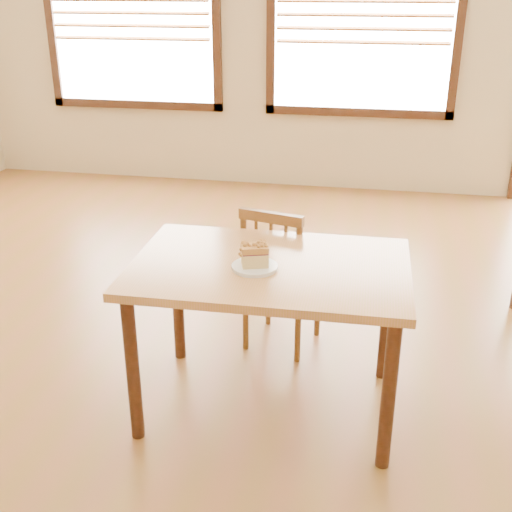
{
  "coord_description": "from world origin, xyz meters",
  "views": [
    {
      "loc": [
        0.52,
        -2.22,
        1.91
      ],
      "look_at": [
        0.03,
        0.31,
        0.8
      ],
      "focal_mm": 45.0,
      "sensor_mm": 36.0,
      "label": 1
    }
  ],
  "objects_px": {
    "cafe_chair_main": "(280,276)",
    "plate": "(255,267)",
    "cafe_table_main": "(270,283)",
    "cake_slice": "(254,254)"
  },
  "relations": [
    {
      "from": "cafe_chair_main",
      "to": "plate",
      "type": "relative_size",
      "value": 4.2
    },
    {
      "from": "cafe_table_main",
      "to": "plate",
      "type": "xyz_separation_m",
      "value": [
        -0.06,
        -0.06,
        0.1
      ]
    },
    {
      "from": "cafe_chair_main",
      "to": "cake_slice",
      "type": "relative_size",
      "value": 5.93
    },
    {
      "from": "cafe_table_main",
      "to": "cake_slice",
      "type": "xyz_separation_m",
      "value": [
        -0.06,
        -0.06,
        0.17
      ]
    },
    {
      "from": "cafe_chair_main",
      "to": "plate",
      "type": "xyz_separation_m",
      "value": [
        -0.02,
        -0.62,
        0.33
      ]
    },
    {
      "from": "cafe_table_main",
      "to": "cafe_chair_main",
      "type": "distance_m",
      "value": 0.61
    },
    {
      "from": "cafe_table_main",
      "to": "cafe_chair_main",
      "type": "bearing_deg",
      "value": 92.87
    },
    {
      "from": "cafe_chair_main",
      "to": "cake_slice",
      "type": "distance_m",
      "value": 0.74
    },
    {
      "from": "cafe_chair_main",
      "to": "plate",
      "type": "distance_m",
      "value": 0.7
    },
    {
      "from": "cake_slice",
      "to": "cafe_table_main",
      "type": "bearing_deg",
      "value": 28.88
    }
  ]
}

